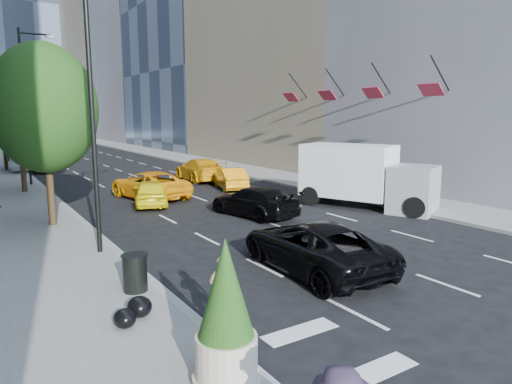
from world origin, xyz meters
TOP-DOWN VIEW (x-y plane):
  - ground at (0.00, 0.00)m, footprint 160.00×160.00m
  - sidewalk_right at (10.00, 30.00)m, footprint 4.00×120.00m
  - tower_right_far at (22.00, 98.00)m, footprint 20.00×24.00m
  - lamp_near at (-6.32, 4.00)m, footprint 2.13×0.22m
  - lamp_far at (-6.32, 22.00)m, footprint 2.13×0.22m
  - tree_near at (-7.20, 9.00)m, footprint 4.20×4.20m
  - tree_mid at (-7.20, 19.00)m, footprint 4.50×4.50m
  - tree_far at (-7.20, 32.00)m, footprint 3.90×3.90m
  - traffic_signal at (-6.40, 40.00)m, footprint 2.48×0.53m
  - facade_flags at (10.64, 10.00)m, footprint 1.85×13.30m
  - skateboarder at (-5.60, -3.00)m, footprint 0.66×0.51m
  - black_sedan_lincoln at (-1.33, -1.00)m, footprint 2.78×5.58m
  - black_sedan_mercedes at (1.20, 6.42)m, footprint 2.81×5.13m
  - taxi_a at (-2.00, 11.50)m, footprint 2.90×4.44m
  - taxi_b at (4.20, 14.00)m, footprint 2.57×4.44m
  - taxi_c at (-1.35, 13.51)m, footprint 3.51×5.98m
  - taxi_d at (4.20, 18.46)m, footprint 2.67×5.70m
  - city_bus at (-4.80, 34.29)m, footprint 4.62×12.39m
  - box_truck at (7.08, 5.12)m, footprint 4.80×7.08m
  - trash_can at (-6.60, -0.07)m, footprint 0.63×0.63m
  - planter_shrub at (-6.60, -5.00)m, footprint 1.07×1.07m
  - garbage_bags at (-7.21, -1.81)m, footprint 0.98×0.94m

SIDE VIEW (x-z plane):
  - ground at x=0.00m, z-range 0.00..0.00m
  - sidewalk_right at x=10.00m, z-range 0.00..0.15m
  - garbage_bags at x=-7.21m, z-range 0.14..0.62m
  - trash_can at x=-6.60m, z-range 0.15..1.10m
  - taxi_b at x=4.20m, z-range 0.00..1.38m
  - taxi_a at x=-2.00m, z-range 0.00..1.41m
  - black_sedan_mercedes at x=1.20m, z-range 0.00..1.41m
  - black_sedan_lincoln at x=-1.33m, z-range 0.00..1.52m
  - taxi_c at x=-1.35m, z-range 0.00..1.56m
  - skateboarder at x=-5.60m, z-range 0.00..1.61m
  - taxi_d at x=4.20m, z-range 0.00..1.61m
  - planter_shrub at x=-6.60m, z-range 0.09..2.66m
  - box_truck at x=7.08m, z-range 0.03..3.22m
  - city_bus at x=-4.80m, z-range 0.00..3.37m
  - traffic_signal at x=-6.40m, z-range 1.63..6.83m
  - tree_far at x=-7.20m, z-range 1.16..8.09m
  - tree_near at x=-7.20m, z-range 1.24..8.70m
  - tree_mid at x=-7.20m, z-range 1.32..9.31m
  - lamp_near at x=-6.32m, z-range 0.81..10.81m
  - lamp_far at x=-6.32m, z-range 0.81..10.81m
  - facade_flags at x=10.64m, z-range 5.16..7.21m
  - tower_right_far at x=22.00m, z-range 0.00..50.00m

